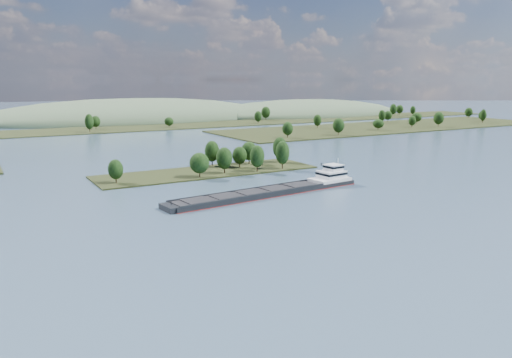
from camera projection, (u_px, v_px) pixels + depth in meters
ground at (279, 200)px, 173.00m from camera, size 1800.00×1800.00×0.00m
tree_island at (223, 163)px, 225.90m from camera, size 100.00×31.18×14.03m
right_bank at (392, 126)px, 438.20m from camera, size 320.00×90.00×14.69m
back_shoreline at (108, 129)px, 414.99m from camera, size 900.00×60.00×15.56m
hill_east at (305, 114)px, 597.63m from camera, size 260.00×140.00×36.00m
hill_west at (134, 119)px, 525.47m from camera, size 320.00×160.00×44.00m
cargo_barge at (279, 189)px, 183.36m from camera, size 80.86×17.66×10.86m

